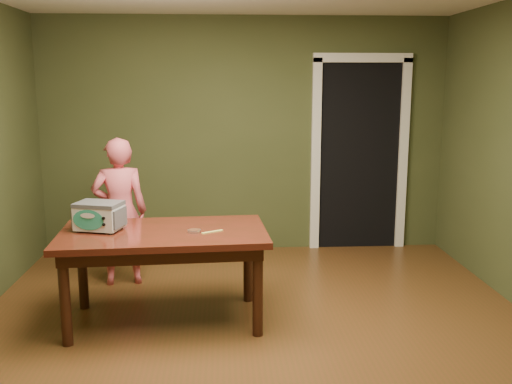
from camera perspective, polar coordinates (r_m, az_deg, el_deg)
floor at (r=4.30m, az=0.26°, el=-15.14°), size 5.00×5.00×0.00m
room_shell at (r=3.87m, az=0.28°, el=8.20°), size 4.52×5.02×2.61m
doorway at (r=6.86m, az=9.70°, el=3.83°), size 1.10×0.66×2.25m
dining_table at (r=4.54m, az=-9.20°, el=-5.05°), size 1.65×0.99×0.75m
toy_oven at (r=4.61m, az=-15.42°, el=-2.24°), size 0.41×0.33×0.22m
baking_pan at (r=4.43m, az=-6.20°, el=-3.88°), size 0.10×0.10×0.02m
spatula at (r=4.42m, az=-4.39°, el=-3.99°), size 0.17×0.11×0.01m
child at (r=5.48m, az=-13.45°, el=-1.94°), size 0.56×0.41×1.39m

